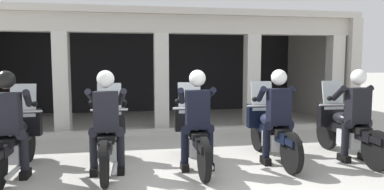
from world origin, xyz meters
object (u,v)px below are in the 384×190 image
object	(u,v)px
police_officer_far_left	(8,115)
motorcycle_left	(108,138)
police_officer_left	(106,113)
motorcycle_far_right	(345,129)
police_officer_center	(197,111)
police_officer_right	(278,108)
motorcycle_center	(194,135)
motorcycle_right	(271,131)
motorcycle_far_left	(16,141)
police_officer_far_right	(357,107)

from	to	relation	value
police_officer_far_left	motorcycle_left	world-z (taller)	police_officer_far_left
police_officer_left	motorcycle_far_right	xyz separation A→B (m)	(4.15, 0.27, -0.44)
police_officer_center	police_officer_right	world-z (taller)	same
motorcycle_center	motorcycle_right	distance (m)	1.39
motorcycle_far_left	motorcycle_far_right	xyz separation A→B (m)	(5.54, -0.04, 0.00)
police_officer_far_left	motorcycle_center	distance (m)	2.81
motorcycle_center	motorcycle_far_right	xyz separation A→B (m)	(2.77, 0.01, 0.00)
motorcycle_center	police_officer_right	distance (m)	1.46
motorcycle_center	police_officer_far_right	world-z (taller)	police_officer_far_right
motorcycle_center	police_officer_right	world-z (taller)	police_officer_right
police_officer_right	police_officer_far_right	size ratio (longest dim) A/B	1.00
police_officer_left	police_officer_center	size ratio (longest dim) A/B	1.00
police_officer_left	motorcycle_far_right	world-z (taller)	police_officer_left
police_officer_left	motorcycle_right	distance (m)	2.83
police_officer_far_left	motorcycle_left	distance (m)	1.48
motorcycle_left	police_officer_center	bearing A→B (deg)	-3.02
police_officer_far_left	motorcycle_right	xyz separation A→B (m)	(4.15, 0.33, -0.44)
police_officer_far_left	motorcycle_far_right	xyz separation A→B (m)	(5.54, 0.24, -0.44)
police_officer_far_left	motorcycle_far_right	world-z (taller)	police_officer_far_left
police_officer_left	police_officer_center	distance (m)	1.38
motorcycle_far_left	motorcycle_center	bearing A→B (deg)	8.55
police_officer_far_left	police_officer_left	distance (m)	1.38
motorcycle_left	police_officer_center	size ratio (longest dim) A/B	1.29
motorcycle_far_left	motorcycle_left	distance (m)	1.38
police_officer_center	motorcycle_center	bearing A→B (deg)	110.11
motorcycle_far_left	police_officer_far_left	world-z (taller)	police_officer_far_left
police_officer_far_left	police_officer_center	xyz separation A→B (m)	(2.77, -0.05, 0.00)
police_officer_far_left	motorcycle_center	xyz separation A→B (m)	(2.77, 0.24, -0.44)
police_officer_center	police_officer_far_left	bearing A→B (deg)	-160.60
police_officer_far_left	motorcycle_far_right	size ratio (longest dim) A/B	0.78
police_officer_far_left	police_officer_right	bearing A→B (deg)	10.20
motorcycle_center	police_officer_far_right	bearing A→B (deg)	14.63
police_officer_right	motorcycle_far_right	xyz separation A→B (m)	(1.39, 0.19, -0.44)
police_officer_right	police_officer_far_right	distance (m)	1.39
police_officer_left	motorcycle_right	bearing A→B (deg)	16.73
motorcycle_far_left	police_officer_left	world-z (taller)	police_officer_left
police_officer_far_left	police_officer_far_right	world-z (taller)	same
police_officer_far_left	police_officer_right	size ratio (longest dim) A/B	1.00
motorcycle_far_right	police_officer_left	bearing A→B (deg)	-160.26
police_officer_right	motorcycle_left	bearing A→B (deg)	-171.01
motorcycle_far_left	police_officer_far_right	world-z (taller)	police_officer_far_right
motorcycle_left	police_officer_center	xyz separation A→B (m)	(1.38, -0.30, 0.44)
motorcycle_right	motorcycle_far_right	bearing A→B (deg)	9.50
motorcycle_left	police_officer_right	xyz separation A→B (m)	(2.77, -0.21, 0.44)
police_officer_far_left	motorcycle_far_right	bearing A→B (deg)	12.03
motorcycle_far_left	motorcycle_center	world-z (taller)	same
police_officer_left	police_officer_right	size ratio (longest dim) A/B	1.00
police_officer_left	police_officer_far_right	distance (m)	4.15
police_officer_left	motorcycle_right	xyz separation A→B (m)	(2.77, 0.36, -0.44)
motorcycle_left	police_officer_far_right	bearing A→B (deg)	5.21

